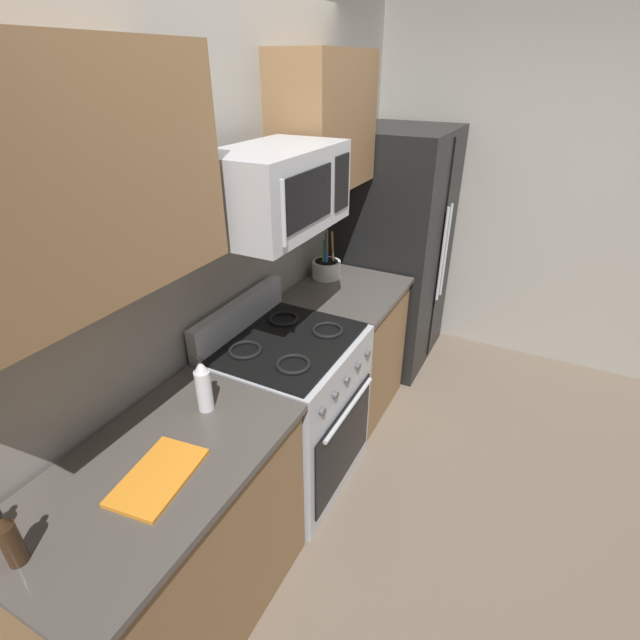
% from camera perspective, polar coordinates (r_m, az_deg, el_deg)
% --- Properties ---
extents(ground_plane, '(16.00, 16.00, 0.00)m').
position_cam_1_polar(ground_plane, '(2.84, 9.76, -22.15)').
color(ground_plane, '#6B5B4C').
extents(wall_back, '(8.00, 0.10, 2.60)m').
position_cam_1_polar(wall_back, '(2.48, -12.20, 7.12)').
color(wall_back, '#9E998E').
rests_on(wall_back, ground).
extents(counter_left, '(1.11, 0.66, 0.91)m').
position_cam_1_polar(counter_left, '(2.21, -17.39, -24.75)').
color(counter_left, olive).
rests_on(counter_left, ground).
extents(range_oven, '(0.76, 0.70, 1.09)m').
position_cam_1_polar(range_oven, '(2.70, -3.63, -10.80)').
color(range_oven, '#B2B5BA').
rests_on(range_oven, ground).
extents(counter_right, '(0.73, 0.66, 0.91)m').
position_cam_1_polar(counter_right, '(3.25, 3.19, -3.46)').
color(counter_right, olive).
rests_on(counter_right, ground).
extents(refrigerator, '(0.88, 0.77, 1.80)m').
position_cam_1_polar(refrigerator, '(3.75, 8.86, 8.30)').
color(refrigerator, black).
rests_on(refrigerator, ground).
extents(wall_right, '(0.10, 8.00, 2.60)m').
position_cam_1_polar(wall_right, '(4.01, 21.34, 14.05)').
color(wall_right, '#9E998E').
rests_on(wall_right, ground).
extents(microwave, '(0.71, 0.44, 0.36)m').
position_cam_1_polar(microwave, '(2.15, -5.34, 15.49)').
color(microwave, '#B2B5BA').
extents(upper_cabinets_left, '(1.10, 0.34, 0.72)m').
position_cam_1_polar(upper_cabinets_left, '(1.54, -30.53, 14.15)').
color(upper_cabinets_left, olive).
extents(upper_cabinets_right, '(0.72, 0.34, 0.72)m').
position_cam_1_polar(upper_cabinets_right, '(2.85, 0.52, 22.89)').
color(upper_cabinets_right, olive).
extents(utensil_crock, '(0.19, 0.19, 0.34)m').
position_cam_1_polar(utensil_crock, '(3.18, 0.78, 6.32)').
color(utensil_crock, white).
rests_on(utensil_crock, counter_right).
extents(cutting_board, '(0.36, 0.25, 0.02)m').
position_cam_1_polar(cutting_board, '(1.82, -19.01, -17.49)').
color(cutting_board, orange).
rests_on(cutting_board, counter_left).
extents(bottle_soy, '(0.06, 0.06, 0.21)m').
position_cam_1_polar(bottle_soy, '(1.71, -33.49, -21.31)').
color(bottle_soy, '#382314').
rests_on(bottle_soy, counter_left).
extents(bottle_vinegar, '(0.07, 0.07, 0.25)m').
position_cam_1_polar(bottle_vinegar, '(2.00, -13.95, -7.74)').
color(bottle_vinegar, silver).
rests_on(bottle_vinegar, counter_left).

